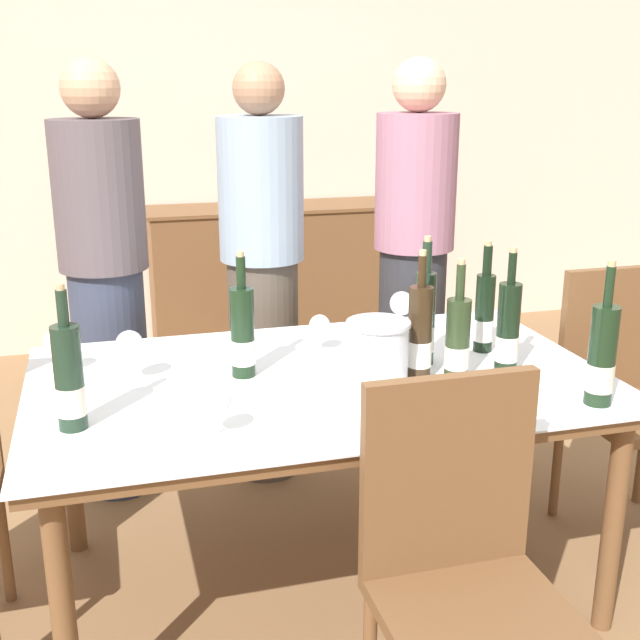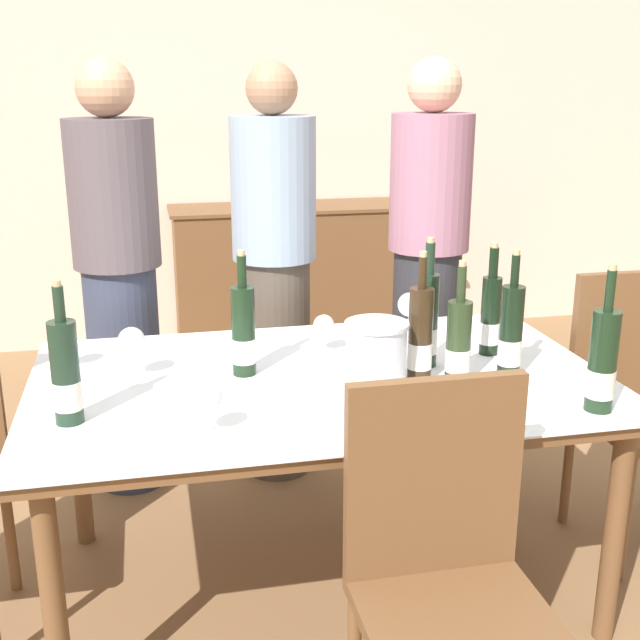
# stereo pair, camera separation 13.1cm
# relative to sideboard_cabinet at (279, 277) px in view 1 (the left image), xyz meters

# --- Properties ---
(ground_plane) EXTENTS (12.00, 12.00, 0.00)m
(ground_plane) POSITION_rel_sideboard_cabinet_xyz_m (-0.42, -2.44, -0.44)
(ground_plane) COLOR olive
(back_wall) EXTENTS (8.00, 0.10, 2.80)m
(back_wall) POSITION_rel_sideboard_cabinet_xyz_m (-0.42, 0.29, 0.96)
(back_wall) COLOR beige
(back_wall) RESTS_ON ground_plane
(sideboard_cabinet) EXTENTS (1.57, 0.46, 0.87)m
(sideboard_cabinet) POSITION_rel_sideboard_cabinet_xyz_m (0.00, 0.00, 0.00)
(sideboard_cabinet) COLOR brown
(sideboard_cabinet) RESTS_ON ground_plane
(dining_table) EXTENTS (1.72, 1.05, 0.72)m
(dining_table) POSITION_rel_sideboard_cabinet_xyz_m (-0.42, -2.44, 0.23)
(dining_table) COLOR brown
(dining_table) RESTS_ON ground_plane
(ice_bucket) EXTENTS (0.19, 0.19, 0.20)m
(ice_bucket) POSITION_rel_sideboard_cabinet_xyz_m (-0.28, -2.56, 0.40)
(ice_bucket) COLOR silver
(ice_bucket) RESTS_ON dining_table
(wine_bottle_0) EXTENTS (0.08, 0.08, 0.41)m
(wine_bottle_0) POSITION_rel_sideboard_cabinet_xyz_m (0.26, -2.84, 0.42)
(wine_bottle_0) COLOR black
(wine_bottle_0) RESTS_ON dining_table
(wine_bottle_1) EXTENTS (0.07, 0.07, 0.37)m
(wine_bottle_1) POSITION_rel_sideboard_cabinet_xyz_m (-0.03, -2.56, 0.41)
(wine_bottle_1) COLOR #28381E
(wine_bottle_1) RESTS_ON dining_table
(wine_bottle_2) EXTENTS (0.07, 0.07, 0.38)m
(wine_bottle_2) POSITION_rel_sideboard_cabinet_xyz_m (-1.13, -2.62, 0.42)
(wine_bottle_2) COLOR #1E3323
(wine_bottle_2) RESTS_ON dining_table
(wine_bottle_3) EXTENTS (0.06, 0.06, 0.37)m
(wine_bottle_3) POSITION_rel_sideboard_cabinet_xyz_m (0.16, -2.34, 0.42)
(wine_bottle_3) COLOR black
(wine_bottle_3) RESTS_ON dining_table
(wine_bottle_4) EXTENTS (0.07, 0.07, 0.41)m
(wine_bottle_4) POSITION_rel_sideboard_cabinet_xyz_m (-0.07, -2.40, 0.43)
(wine_bottle_4) COLOR #1E3323
(wine_bottle_4) RESTS_ON dining_table
(wine_bottle_5) EXTENTS (0.07, 0.07, 0.39)m
(wine_bottle_5) POSITION_rel_sideboard_cabinet_xyz_m (-0.14, -2.52, 0.42)
(wine_bottle_5) COLOR #332314
(wine_bottle_5) RESTS_ON dining_table
(wine_bottle_6) EXTENTS (0.07, 0.07, 0.38)m
(wine_bottle_6) POSITION_rel_sideboard_cabinet_xyz_m (-0.64, -2.36, 0.42)
(wine_bottle_6) COLOR black
(wine_bottle_6) RESTS_ON dining_table
(wine_bottle_7) EXTENTS (0.07, 0.07, 0.39)m
(wine_bottle_7) POSITION_rel_sideboard_cabinet_xyz_m (0.14, -2.55, 0.42)
(wine_bottle_7) COLOR black
(wine_bottle_7) RESTS_ON dining_table
(wine_glass_0) EXTENTS (0.08, 0.08, 0.16)m
(wine_glass_0) POSITION_rel_sideboard_cabinet_xyz_m (-0.97, -2.32, 0.40)
(wine_glass_0) COLOR white
(wine_glass_0) RESTS_ON dining_table
(wine_glass_1) EXTENTS (0.07, 0.07, 0.13)m
(wine_glass_1) POSITION_rel_sideboard_cabinet_xyz_m (-0.78, -2.77, 0.38)
(wine_glass_1) COLOR white
(wine_glass_1) RESTS_ON dining_table
(wine_glass_2) EXTENTS (0.09, 0.09, 0.14)m
(wine_glass_2) POSITION_rel_sideboard_cabinet_xyz_m (-0.02, -2.07, 0.39)
(wine_glass_2) COLOR white
(wine_glass_2) RESTS_ON dining_table
(wine_glass_3) EXTENTS (0.07, 0.07, 0.13)m
(wine_glass_3) POSITION_rel_sideboard_cabinet_xyz_m (-0.36, -2.21, 0.37)
(wine_glass_3) COLOR white
(wine_glass_3) RESTS_ON dining_table
(wine_glass_4) EXTENTS (0.08, 0.08, 0.14)m
(wine_glass_4) POSITION_rel_sideboard_cabinet_xyz_m (-1.18, -2.19, 0.39)
(wine_glass_4) COLOR white
(wine_glass_4) RESTS_ON dining_table
(chair_right_end) EXTENTS (0.42, 0.42, 0.95)m
(chair_right_end) POSITION_rel_sideboard_cabinet_xyz_m (0.73, -2.35, 0.11)
(chair_right_end) COLOR brown
(chair_right_end) RESTS_ON ground_plane
(chair_near_front) EXTENTS (0.42, 0.42, 0.95)m
(chair_near_front) POSITION_rel_sideboard_cabinet_xyz_m (-0.29, -3.19, 0.11)
(chair_near_front) COLOR brown
(chair_near_front) RESTS_ON ground_plane
(person_host) EXTENTS (0.33, 0.33, 1.66)m
(person_host) POSITION_rel_sideboard_cabinet_xyz_m (-1.02, -1.57, 0.40)
(person_host) COLOR #383F56
(person_host) RESTS_ON ground_plane
(person_guest_left) EXTENTS (0.33, 0.33, 1.65)m
(person_guest_left) POSITION_rel_sideboard_cabinet_xyz_m (-0.42, -1.59, 0.39)
(person_guest_left) COLOR #51473D
(person_guest_left) RESTS_ON ground_plane
(person_guest_right) EXTENTS (0.33, 0.33, 1.67)m
(person_guest_right) POSITION_rel_sideboard_cabinet_xyz_m (0.22, -1.58, 0.41)
(person_guest_right) COLOR #2D2D33
(person_guest_right) RESTS_ON ground_plane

